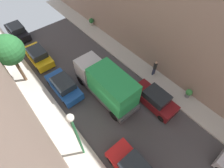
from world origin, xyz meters
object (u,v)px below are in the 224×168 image
Objects in this scene: parked_car_right_2 at (155,99)px; potted_plant_0 at (189,93)px; parked_car_left_3 at (38,56)px; parked_car_left_4 at (17,31)px; potted_plant_2 at (91,22)px; parked_car_left_2 at (64,86)px; pedestrian at (155,68)px; street_tree_0 at (8,50)px; delivery_truck at (107,84)px; lamp_post at (76,132)px.

potted_plant_0 is at bearing -28.49° from parked_car_right_2.
parked_car_left_3 is 1.00× the size of parked_car_right_2.
parked_car_left_4 is 9.34m from potted_plant_2.
pedestrian is at bearing -26.97° from parked_car_left_2.
street_tree_0 is at bearing 143.26° from pedestrian.
street_tree_0 is (-2.33, -7.72, 3.21)m from parked_car_left_4.
delivery_truck is (2.70, -3.05, 1.07)m from parked_car_left_2.
pedestrian is at bearing -49.94° from parked_car_left_3.
lamp_post is at bearing 168.93° from potted_plant_0.
street_tree_0 is (-7.73, 10.05, 3.21)m from parked_car_right_2.
parked_car_right_2 is 13.90m from potted_plant_2.
street_tree_0 is (-5.03, 6.69, 2.14)m from delivery_truck.
parked_car_right_2 is at bearing -51.17° from delivery_truck.
parked_car_right_2 is at bearing -3.40° from lamp_post.
parked_car_left_2 is at bearing 136.07° from potted_plant_0.
lamp_post reaches higher than potted_plant_2.
parked_car_left_4 is at bearing 73.18° from street_tree_0.
potted_plant_0 is (8.26, -13.40, -0.04)m from parked_car_left_3.
parked_car_left_2 is 1.00× the size of parked_car_left_3.
lamp_post is (-10.25, -13.15, 3.18)m from potted_plant_2.
delivery_truck reaches higher than parked_car_left_2.
pedestrian is 3.92m from potted_plant_0.
street_tree_0 is at bearing 126.94° from delivery_truck.
potted_plant_2 is (10.68, 3.53, -3.24)m from street_tree_0.
delivery_truck is at bearing 128.83° from parked_car_right_2.
pedestrian is 0.34× the size of street_tree_0.
parked_car_right_2 is at bearing 151.51° from potted_plant_0.
lamp_post is (-1.90, -11.41, 3.15)m from parked_car_left_3.
parked_car_left_3 is at bearing -168.28° from potted_plant_2.
parked_car_left_4 is 1.00× the size of parked_car_right_2.
street_tree_0 is 0.90× the size of lamp_post.
potted_plant_0 is at bearing -47.59° from street_tree_0.
street_tree_0 reaches higher than parked_car_left_4.
pedestrian is (5.30, -1.02, -0.71)m from delivery_truck.
lamp_post reaches higher than pedestrian.
pedestrian is (2.60, 2.34, 0.35)m from parked_car_right_2.
parked_car_left_3 is at bearing 90.00° from parked_car_left_2.
parked_car_left_2 is 5.44m from parked_car_left_3.
delivery_truck is 7.50m from potted_plant_0.
lamp_post is at bearing -96.26° from parked_car_left_4.
delivery_truck is at bearing -53.06° from street_tree_0.
parked_car_left_2 is 4.53× the size of potted_plant_0.
pedestrian is 13.20m from street_tree_0.
delivery_truck reaches higher than parked_car_left_3.
parked_car_left_4 is at bearing 100.62° from delivery_truck.
parked_car_left_2 is 8.98m from pedestrian.
parked_car_left_4 reaches higher than potted_plant_0.
potted_plant_0 is (10.60, -11.60, -3.25)m from street_tree_0.
parked_car_left_2 is at bearing -90.00° from parked_car_left_3.
street_tree_0 reaches higher than parked_car_right_2.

